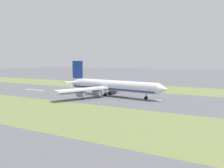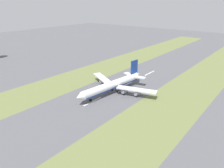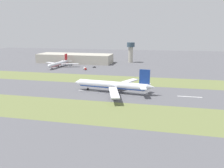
% 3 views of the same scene
% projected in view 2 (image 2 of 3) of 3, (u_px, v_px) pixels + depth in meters
% --- Properties ---
extents(ground_plane, '(800.00, 800.00, 0.00)m').
position_uv_depth(ground_plane, '(114.00, 91.00, 167.59)').
color(ground_plane, '#56565B').
extents(grass_median_west, '(40.00, 600.00, 0.01)m').
position_uv_depth(grass_median_west, '(169.00, 107.00, 141.65)').
color(grass_median_west, olive).
rests_on(grass_median_west, ground).
extents(grass_median_east, '(40.00, 600.00, 0.01)m').
position_uv_depth(grass_median_east, '(74.00, 79.00, 193.52)').
color(grass_median_east, olive).
rests_on(grass_median_east, ground).
extents(centreline_dash_near, '(1.20, 18.00, 0.01)m').
position_uv_depth(centreline_dash_near, '(150.00, 73.00, 209.14)').
color(centreline_dash_near, silver).
rests_on(centreline_dash_near, ground).
extents(centreline_dash_mid, '(1.20, 18.00, 0.01)m').
position_uv_depth(centreline_dash_mid, '(126.00, 85.00, 179.71)').
color(centreline_dash_mid, silver).
rests_on(centreline_dash_mid, ground).
extents(centreline_dash_far, '(1.20, 18.00, 0.01)m').
position_uv_depth(centreline_dash_far, '(93.00, 101.00, 150.28)').
color(centreline_dash_far, silver).
rests_on(centreline_dash_far, ground).
extents(airplane_main_jet, '(63.80, 67.21, 20.20)m').
position_uv_depth(airplane_main_jet, '(114.00, 85.00, 163.53)').
color(airplane_main_jet, silver).
rests_on(airplane_main_jet, ground).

